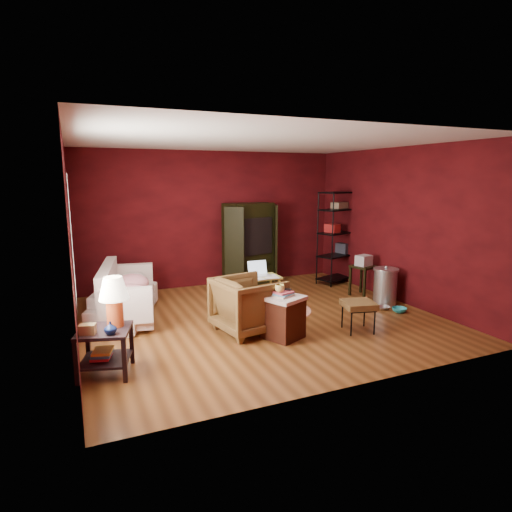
# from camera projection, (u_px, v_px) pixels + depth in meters

# --- Properties ---
(room) EXTENTS (5.54, 5.04, 2.84)m
(room) POSITION_uv_depth(u_px,v_px,m) (259.00, 233.00, 6.67)
(room) COLOR brown
(room) RESTS_ON ground
(sofa) EXTENTS (1.17, 1.94, 0.73)m
(sofa) POSITION_uv_depth(u_px,v_px,m) (124.00, 296.00, 6.93)
(sofa) COLOR beige
(sofa) RESTS_ON ground
(armchair) EXTENTS (0.97, 1.01, 0.90)m
(armchair) POSITION_uv_depth(u_px,v_px,m) (248.00, 302.00, 6.30)
(armchair) COLOR black
(armchair) RESTS_ON ground
(pet_bowl_steel) EXTENTS (0.24, 0.09, 0.23)m
(pet_bowl_steel) POSITION_uv_depth(u_px,v_px,m) (383.00, 303.00, 7.42)
(pet_bowl_steel) COLOR silver
(pet_bowl_steel) RESTS_ON ground
(pet_bowl_turquoise) EXTENTS (0.26, 0.17, 0.25)m
(pet_bowl_turquoise) POSITION_uv_depth(u_px,v_px,m) (400.00, 305.00, 7.25)
(pet_bowl_turquoise) COLOR teal
(pet_bowl_turquoise) RESTS_ON ground
(vase) EXTENTS (0.18, 0.19, 0.14)m
(vase) POSITION_uv_depth(u_px,v_px,m) (110.00, 328.00, 4.73)
(vase) COLOR #0E1A46
(vase) RESTS_ON side_table
(mug) EXTENTS (0.17, 0.15, 0.14)m
(mug) POSITION_uv_depth(u_px,v_px,m) (280.00, 287.00, 5.96)
(mug) COLOR #F4E977
(mug) RESTS_ON hamper
(side_table) EXTENTS (0.71, 0.71, 1.13)m
(side_table) POSITION_uv_depth(u_px,v_px,m) (109.00, 316.00, 4.94)
(side_table) COLOR black
(side_table) RESTS_ON ground
(sofa_cushions) EXTENTS (1.09, 2.03, 0.81)m
(sofa_cushions) POSITION_uv_depth(u_px,v_px,m) (126.00, 295.00, 6.90)
(sofa_cushions) COLOR beige
(sofa_cushions) RESTS_ON sofa
(hamper) EXTENTS (0.66, 0.66, 0.70)m
(hamper) POSITION_uv_depth(u_px,v_px,m) (283.00, 316.00, 6.06)
(hamper) COLOR #461B10
(hamper) RESTS_ON ground
(footstool) EXTENTS (0.54, 0.54, 0.46)m
(footstool) POSITION_uv_depth(u_px,v_px,m) (359.00, 305.00, 6.32)
(footstool) COLOR black
(footstool) RESTS_ON ground
(rug_round) EXTENTS (1.71, 1.71, 0.01)m
(rug_round) POSITION_uv_depth(u_px,v_px,m) (274.00, 310.00, 7.38)
(rug_round) COLOR #F2E1CA
(rug_round) RESTS_ON ground
(rug_oriental) EXTENTS (1.22, 0.85, 0.01)m
(rug_oriental) POSITION_uv_depth(u_px,v_px,m) (259.00, 299.00, 8.01)
(rug_oriental) COLOR #4F1615
(rug_oriental) RESTS_ON ground
(laptop_desk) EXTENTS (0.66, 0.52, 0.81)m
(laptop_desk) POSITION_uv_depth(u_px,v_px,m) (260.00, 280.00, 7.47)
(laptop_desk) COLOR #D5D862
(laptop_desk) RESTS_ON ground
(tv_armoire) EXTENTS (1.32, 0.93, 1.73)m
(tv_armoire) POSITION_uv_depth(u_px,v_px,m) (249.00, 242.00, 9.11)
(tv_armoire) COLOR black
(tv_armoire) RESTS_ON ground
(wire_shelving) EXTENTS (1.05, 0.70, 1.97)m
(wire_shelving) POSITION_uv_depth(u_px,v_px,m) (339.00, 233.00, 9.20)
(wire_shelving) COLOR black
(wire_shelving) RESTS_ON ground
(small_stand) EXTENTS (0.49, 0.49, 0.80)m
(small_stand) POSITION_uv_depth(u_px,v_px,m) (364.00, 266.00, 8.18)
(small_stand) COLOR black
(small_stand) RESTS_ON ground
(trash_can) EXTENTS (0.54, 0.54, 0.71)m
(trash_can) POSITION_uv_depth(u_px,v_px,m) (385.00, 286.00, 7.71)
(trash_can) COLOR silver
(trash_can) RESTS_ON ground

